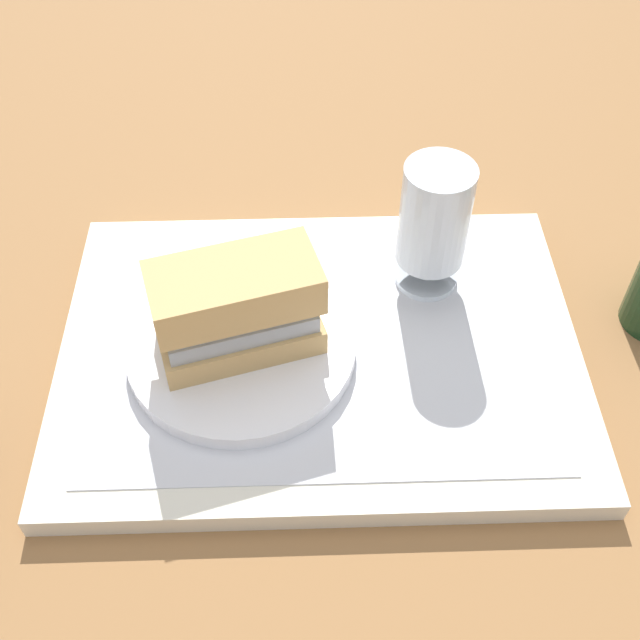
% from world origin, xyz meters
% --- Properties ---
extents(ground_plane, '(3.00, 3.00, 0.00)m').
position_xyz_m(ground_plane, '(0.00, 0.00, 0.00)').
color(ground_plane, olive).
extents(tray, '(0.44, 0.32, 0.02)m').
position_xyz_m(tray, '(0.00, 0.00, 0.01)').
color(tray, beige).
rests_on(tray, ground_plane).
extents(placemat, '(0.38, 0.27, 0.00)m').
position_xyz_m(placemat, '(0.00, 0.00, 0.02)').
color(placemat, silver).
rests_on(placemat, tray).
extents(plate, '(0.19, 0.19, 0.01)m').
position_xyz_m(plate, '(-0.07, -0.01, 0.03)').
color(plate, white).
rests_on(plate, placemat).
extents(sandwich, '(0.14, 0.10, 0.08)m').
position_xyz_m(sandwich, '(-0.06, -0.01, 0.08)').
color(sandwich, tan).
rests_on(sandwich, plate).
extents(beer_glass, '(0.06, 0.06, 0.12)m').
position_xyz_m(beer_glass, '(0.10, 0.07, 0.09)').
color(beer_glass, silver).
rests_on(beer_glass, placemat).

